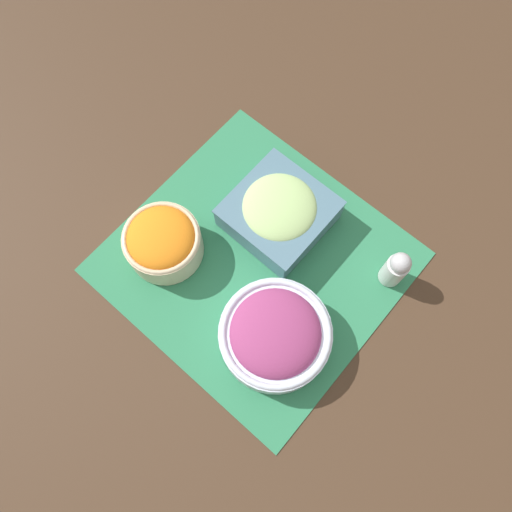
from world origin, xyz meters
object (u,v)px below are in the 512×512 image
object	(u,v)px
carrot_bowl	(163,241)
pepper_shaker	(396,269)
onion_bowl	(275,335)
cucumber_bowl	(279,212)

from	to	relation	value
carrot_bowl	pepper_shaker	xyz separation A→B (m)	(0.35, 0.23, 0.00)
pepper_shaker	onion_bowl	bearing A→B (deg)	-110.86
cucumber_bowl	pepper_shaker	distance (m)	0.23
onion_bowl	carrot_bowl	distance (m)	0.26
cucumber_bowl	onion_bowl	xyz separation A→B (m)	(0.14, -0.18, 0.00)
cucumber_bowl	pepper_shaker	bearing A→B (deg)	11.83
cucumber_bowl	onion_bowl	distance (m)	0.23
carrot_bowl	pepper_shaker	distance (m)	0.42
onion_bowl	carrot_bowl	world-z (taller)	carrot_bowl
carrot_bowl	cucumber_bowl	bearing A→B (deg)	56.74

